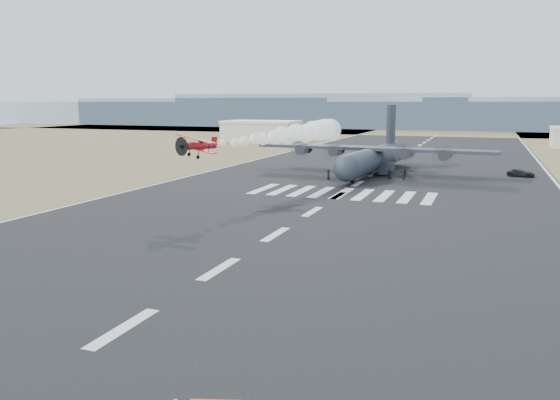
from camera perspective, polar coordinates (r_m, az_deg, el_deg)
The scene contains 20 objects.
ground at distance 33.10m, azimuth -16.05°, elevation -12.75°, with size 500.00×500.00×0.00m, color black.
scrub_far at distance 255.20m, azimuth 16.63°, elevation 6.89°, with size 500.00×80.00×0.00m, color olive.
runway_markings at distance 87.18m, azimuth 8.12°, elevation 1.71°, with size 60.00×260.00×0.01m, color silver, non-canonical shape.
ridge_seg_a at distance 355.64m, azimuth -16.40°, elevation 8.76°, with size 150.00×50.00×13.00m, color gray.
ridge_seg_b at distance 320.79m, azimuth -6.98°, elevation 9.16°, with size 150.00×50.00×15.00m, color gray.
ridge_seg_c at distance 296.30m, azimuth 4.38°, elevation 9.32°, with size 150.00×50.00×17.00m, color gray.
ridge_seg_d at distance 284.88m, azimuth 17.16°, elevation 8.47°, with size 150.00×50.00×13.00m, color gray.
hangar_left at distance 183.61m, azimuth -1.96°, elevation 7.26°, with size 24.50×14.50×6.70m.
aerobatic_biplane at distance 63.51m, azimuth -8.59°, elevation 5.69°, with size 6.05×5.52×2.67m.
smoke_trail at distance 87.29m, azimuth 3.22°, elevation 7.14°, with size 7.69×34.39×3.79m.
transport_aircraft at distance 99.34m, azimuth 9.83°, elevation 4.51°, with size 42.32×34.81×12.21m.
support_vehicle at distance 103.17m, azimuth 23.87°, elevation 2.59°, with size 2.11×4.57×1.27m, color black.
crew_a at distance 91.71m, azimuth 12.77°, elevation 2.52°, with size 0.64×0.53×1.76m, color black.
crew_b at distance 97.43m, azimuth 6.12°, elevation 3.12°, with size 0.81×0.50×1.66m, color black.
crew_c at distance 94.80m, azimuth 8.22°, elevation 2.89°, with size 1.09×0.51×1.69m, color black.
crew_d at distance 93.29m, azimuth 11.37°, elevation 2.72°, with size 1.06×0.54×1.82m, color black.
crew_e at distance 91.34m, azimuth 5.06°, elevation 2.68°, with size 0.82×0.51×1.69m, color black.
crew_f at distance 95.48m, azimuth 12.88°, elevation 2.75°, with size 1.45×0.47×1.56m, color black.
crew_g at distance 92.88m, azimuth 11.36°, elevation 2.61°, with size 0.58×0.47×1.58m, color black.
crew_h at distance 93.88m, azimuth 6.18°, elevation 2.83°, with size 0.76×0.47×1.57m, color black.
Camera 1 is at (18.71, -24.20, 12.67)m, focal length 35.00 mm.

